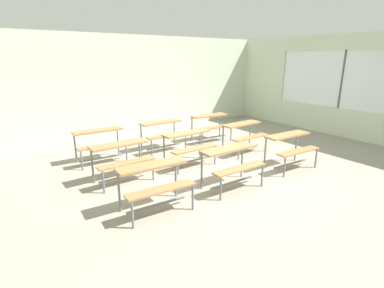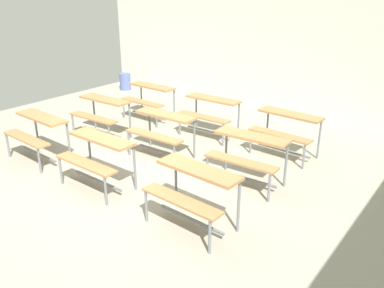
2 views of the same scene
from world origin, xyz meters
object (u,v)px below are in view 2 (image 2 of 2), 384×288
Objects in this scene: desk_bench_r0c0 at (37,128)px; desk_bench_r1c1 at (162,125)px; desk_bench_r0c1 at (97,151)px; desk_bench_r1c2 at (248,149)px; desk_bench_r2c1 at (210,108)px; desk_bench_r1c0 at (101,109)px; desk_bench_r0c2 at (193,185)px; desk_bench_r2c2 at (286,125)px; trash_bin at (125,82)px; desk_bench_r2c0 at (149,94)px.

desk_bench_r1c1 is (1.56, 1.35, 0.00)m from desk_bench_r0c0.
desk_bench_r0c1 is 0.98× the size of desk_bench_r1c2.
desk_bench_r0c1 is 1.00× the size of desk_bench_r2c1.
desk_bench_r1c0 is (0.00, 1.37, 0.00)m from desk_bench_r0c0.
desk_bench_r2c2 is (-0.06, 2.69, 0.00)m from desk_bench_r0c2.
desk_bench_r2c2 is at bearing -15.69° from trash_bin.
desk_bench_r0c2 is 2.69m from desk_bench_r2c2.
desk_bench_r2c2 is at bearing 88.06° from desk_bench_r1c2.
desk_bench_r0c2 is at bearing -40.25° from desk_bench_r1c1.
desk_bench_r1c2 is 3.50m from desk_bench_r2c0.
desk_bench_r1c1 is at bearing -2.49° from desk_bench_r1c0.
desk_bench_r1c0 is 3.22m from desk_bench_r1c2.
desk_bench_r0c1 is at bearing -44.21° from desk_bench_r1c0.
desk_bench_r0c1 and desk_bench_r0c2 have the same top height.
desk_bench_r2c1 is (0.07, 1.31, 0.00)m from desk_bench_r1c1.
desk_bench_r0c2 and desk_bench_r2c1 have the same top height.
desk_bench_r0c2 is 7.06m from trash_bin.
desk_bench_r1c0 and desk_bench_r2c0 have the same top height.
trash_bin is at bearing 148.58° from desk_bench_r2c0.
desk_bench_r0c0 is at bearing -60.87° from trash_bin.
desk_bench_r2c2 is at bearing 59.10° from desk_bench_r0c1.
desk_bench_r0c0 is 1.00× the size of desk_bench_r1c2.
desk_bench_r1c2 is (1.67, -0.01, 0.00)m from desk_bench_r1c1.
desk_bench_r0c0 is at bearing -177.63° from desk_bench_r0c2.
trash_bin is at bearing 121.76° from desk_bench_r0c0.
desk_bench_r0c1 is 2.17m from desk_bench_r1c2.
desk_bench_r1c0 is at bearing 178.11° from desk_bench_r1c1.
desk_bench_r1c0 is 2.46× the size of trash_bin.
desk_bench_r2c1 is at bearing 89.07° from desk_bench_r0c1.
desk_bench_r0c2 is at bearing -25.09° from desk_bench_r1c0.
desk_bench_r0c0 is at bearing -92.08° from desk_bench_r1c0.
desk_bench_r2c0 is 2.46× the size of trash_bin.
desk_bench_r0c0 and desk_bench_r0c2 have the same top height.
desk_bench_r2c2 is (3.21, -0.03, 0.00)m from desk_bench_r2c0.
desk_bench_r0c2 is at bearing 2.16° from desk_bench_r0c0.
desk_bench_r2c1 is at bearing 0.31° from desk_bench_r2c0.
desk_bench_r0c2 is at bearing 1.05° from desk_bench_r0c1.
desk_bench_r2c0 is (0.00, 2.70, 0.00)m from desk_bench_r0c0.
desk_bench_r1c2 is at bearing -1.81° from desk_bench_r1c1.
desk_bench_r2c2 reaches higher than trash_bin.
desk_bench_r1c2 is 1.01× the size of desk_bench_r2c1.
trash_bin is (-3.98, 1.56, -0.34)m from desk_bench_r2c1.
desk_bench_r1c2 and desk_bench_r2c0 have the same top height.
desk_bench_r0c2 and desk_bench_r2c2 have the same top height.
desk_bench_r2c0 and desk_bench_r2c2 have the same top height.
desk_bench_r2c1 is 0.98× the size of desk_bench_r2c2.
desk_bench_r0c2 is 1.01× the size of desk_bench_r1c1.
desk_bench_r1c1 is (-1.71, 1.38, 0.00)m from desk_bench_r0c2.
desk_bench_r1c1 and desk_bench_r2c0 have the same top height.
desk_bench_r2c2 is 2.48× the size of trash_bin.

